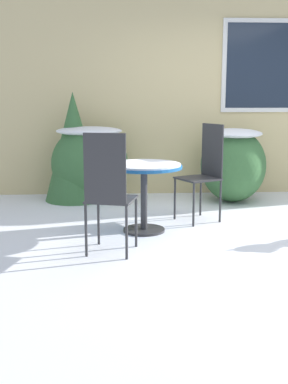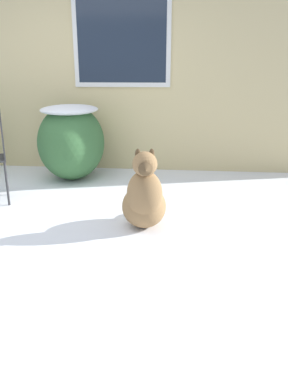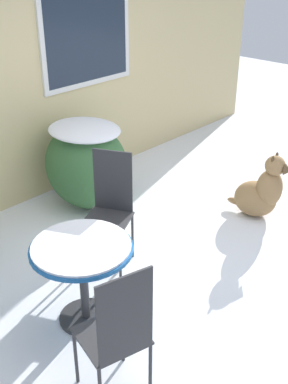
{
  "view_description": "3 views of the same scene",
  "coord_description": "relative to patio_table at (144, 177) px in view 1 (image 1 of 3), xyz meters",
  "views": [
    {
      "loc": [
        -1.42,
        -4.68,
        1.37
      ],
      "look_at": [
        -1.15,
        0.16,
        0.42
      ],
      "focal_mm": 45.0,
      "sensor_mm": 36.0,
      "label": 1
    },
    {
      "loc": [
        1.55,
        -3.15,
        1.38
      ],
      "look_at": [
        1.22,
        0.07,
        0.33
      ],
      "focal_mm": 35.0,
      "sensor_mm": 36.0,
      "label": 2
    },
    {
      "loc": [
        -3.0,
        -2.21,
        2.73
      ],
      "look_at": [
        0.0,
        0.6,
        0.55
      ],
      "focal_mm": 45.0,
      "sensor_mm": 36.0,
      "label": 3
    }
  ],
  "objects": [
    {
      "name": "shrub_left",
      "position": [
        -0.64,
        1.57,
        -0.04
      ],
      "size": [
        1.03,
        0.66,
        1.0
      ],
      "color": "#386638",
      "rests_on": "ground_plane"
    },
    {
      "name": "patio_chair_far_side",
      "position": [
        -0.35,
        -0.74,
        0.01
      ],
      "size": [
        0.49,
        0.49,
        1.08
      ],
      "rotation": [
        0.0,
        0.0,
        2.88
      ],
      "color": "#2D2D30",
      "rests_on": "ground_plane"
    },
    {
      "name": "house_wall",
      "position": [
        1.19,
        2.04,
        0.94
      ],
      "size": [
        8.0,
        0.1,
        2.99
      ],
      "color": "#D1BC84",
      "rests_on": "ground_plane"
    },
    {
      "name": "shrub_middle",
      "position": [
        1.26,
        1.42,
        -0.05
      ],
      "size": [
        0.85,
        1.0,
        0.97
      ],
      "color": "#386638",
      "rests_on": "ground_plane"
    },
    {
      "name": "ground_plane",
      "position": [
        1.15,
        -0.16,
        -0.57
      ],
      "size": [
        16.0,
        16.0,
        0.0
      ],
      "primitive_type": "plane",
      "color": "white"
    },
    {
      "name": "patio_chair_near_table",
      "position": [
        0.7,
        0.44,
        0.01
      ],
      "size": [
        0.54,
        0.54,
        1.08
      ],
      "rotation": [
        0.0,
        0.0,
        -1.1
      ],
      "color": "#2D2D30",
      "rests_on": "ground_plane"
    },
    {
      "name": "patio_table",
      "position": [
        0.0,
        0.0,
        0.0
      ],
      "size": [
        0.78,
        0.78,
        0.71
      ],
      "color": "#2D2D30",
      "rests_on": "ground_plane"
    },
    {
      "name": "evergreen_bush",
      "position": [
        -0.85,
        1.62,
        0.15
      ],
      "size": [
        0.8,
        0.8,
        1.44
      ],
      "color": "#386638",
      "rests_on": "ground_plane"
    }
  ]
}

